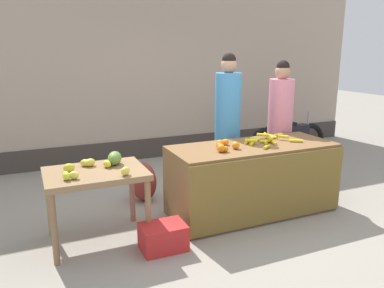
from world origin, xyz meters
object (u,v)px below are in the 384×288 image
object	(u,v)px
vendor_woman_pink_shirt	(280,125)
produce_sack	(144,182)
parked_motorcycle	(287,139)
vendor_woman_blue_shirt	(228,125)
produce_crate	(163,237)

from	to	relation	value
vendor_woman_pink_shirt	produce_sack	bearing A→B (deg)	172.42
vendor_woman_pink_shirt	parked_motorcycle	size ratio (longest dim) A/B	1.12
vendor_woman_pink_shirt	parked_motorcycle	xyz separation A→B (m)	(0.92, 0.98, -0.50)
vendor_woman_blue_shirt	parked_motorcycle	size ratio (longest dim) A/B	1.18
vendor_woman_pink_shirt	parked_motorcycle	world-z (taller)	vendor_woman_pink_shirt
vendor_woman_pink_shirt	produce_crate	bearing A→B (deg)	-153.84
parked_motorcycle	produce_sack	xyz separation A→B (m)	(-2.84, -0.73, -0.14)
vendor_woman_blue_shirt	produce_sack	size ratio (longest dim) A/B	3.66
vendor_woman_blue_shirt	vendor_woman_pink_shirt	size ratio (longest dim) A/B	1.06
vendor_woman_pink_shirt	vendor_woman_blue_shirt	bearing A→B (deg)	176.72
parked_motorcycle	produce_crate	bearing A→B (deg)	-146.30
vendor_woman_blue_shirt	produce_sack	world-z (taller)	vendor_woman_blue_shirt
parked_motorcycle	produce_crate	world-z (taller)	parked_motorcycle
vendor_woman_blue_shirt	produce_sack	distance (m)	1.33
produce_crate	produce_sack	xyz separation A→B (m)	(0.19, 1.29, 0.13)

